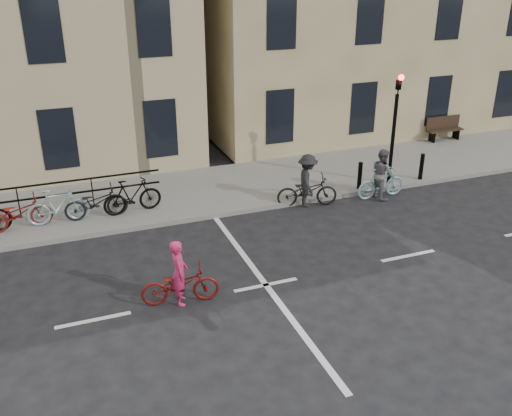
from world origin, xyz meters
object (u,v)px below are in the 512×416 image
object	(u,v)px
cyclist_pink	(180,282)
traffic_light	(395,116)
bench	(444,127)
cyclist_grey	(382,178)
cyclist_dark	(307,186)

from	to	relation	value
cyclist_pink	traffic_light	bearing A→B (deg)	-53.09
bench	cyclist_grey	distance (m)	6.90
bench	cyclist_dark	world-z (taller)	cyclist_dark
traffic_light	bench	world-z (taller)	traffic_light
cyclist_pink	cyclist_grey	size ratio (longest dim) A/B	1.07
cyclist_pink	cyclist_grey	world-z (taller)	cyclist_grey
traffic_light	cyclist_dark	bearing A→B (deg)	-172.32
traffic_light	cyclist_dark	xyz separation A→B (m)	(-3.27, -0.44, -1.80)
cyclist_grey	cyclist_pink	bearing A→B (deg)	114.80
cyclist_dark	cyclist_grey	bearing A→B (deg)	-81.43
traffic_light	cyclist_grey	bearing A→B (deg)	-137.79
bench	cyclist_pink	xyz separation A→B (m)	(-13.06, -7.72, -0.14)
cyclist_dark	bench	bearing A→B (deg)	-50.22
traffic_light	cyclist_pink	bearing A→B (deg)	-152.35
traffic_light	cyclist_grey	world-z (taller)	traffic_light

